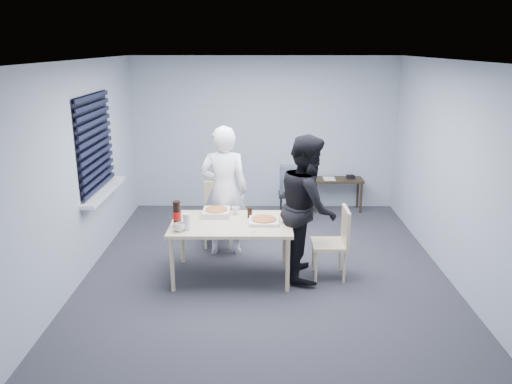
{
  "coord_description": "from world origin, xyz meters",
  "views": [
    {
      "loc": [
        -0.08,
        -5.98,
        2.77
      ],
      "look_at": [
        -0.13,
        0.1,
        0.97
      ],
      "focal_mm": 35.0,
      "sensor_mm": 36.0,
      "label": 1
    }
  ],
  "objects_px": {
    "chair_right": "(337,238)",
    "backpack": "(290,180)",
    "mug_a": "(179,227)",
    "soda_bottle": "(177,214)",
    "person_white": "(224,191)",
    "dining_table": "(231,227)",
    "side_table": "(338,183)",
    "person_black": "(307,207)",
    "chair_far": "(219,209)",
    "stool": "(290,200)",
    "mug_b": "(236,211)"
  },
  "relations": [
    {
      "from": "chair_right",
      "to": "side_table",
      "type": "relative_size",
      "value": 1.05
    },
    {
      "from": "chair_far",
      "to": "mug_a",
      "type": "bearing_deg",
      "value": -103.33
    },
    {
      "from": "chair_far",
      "to": "backpack",
      "type": "relative_size",
      "value": 1.98
    },
    {
      "from": "chair_right",
      "to": "side_table",
      "type": "height_order",
      "value": "chair_right"
    },
    {
      "from": "chair_right",
      "to": "person_white",
      "type": "distance_m",
      "value": 1.64
    },
    {
      "from": "chair_far",
      "to": "chair_right",
      "type": "xyz_separation_m",
      "value": [
        1.53,
        -1.11,
        0.0
      ]
    },
    {
      "from": "dining_table",
      "to": "person_black",
      "type": "bearing_deg",
      "value": 3.9
    },
    {
      "from": "dining_table",
      "to": "person_white",
      "type": "relative_size",
      "value": 0.82
    },
    {
      "from": "dining_table",
      "to": "side_table",
      "type": "bearing_deg",
      "value": 56.97
    },
    {
      "from": "person_white",
      "to": "side_table",
      "type": "distance_m",
      "value": 2.63
    },
    {
      "from": "dining_table",
      "to": "side_table",
      "type": "height_order",
      "value": "dining_table"
    },
    {
      "from": "chair_right",
      "to": "backpack",
      "type": "relative_size",
      "value": 1.98
    },
    {
      "from": "person_white",
      "to": "side_table",
      "type": "relative_size",
      "value": 2.09
    },
    {
      "from": "chair_right",
      "to": "backpack",
      "type": "distance_m",
      "value": 2.02
    },
    {
      "from": "chair_far",
      "to": "stool",
      "type": "bearing_deg",
      "value": 38.55
    },
    {
      "from": "side_table",
      "to": "soda_bottle",
      "type": "relative_size",
      "value": 2.74
    },
    {
      "from": "person_black",
      "to": "backpack",
      "type": "bearing_deg",
      "value": 3.01
    },
    {
      "from": "chair_far",
      "to": "person_black",
      "type": "xyz_separation_m",
      "value": [
        1.17,
        -1.05,
        0.37
      ]
    },
    {
      "from": "stool",
      "to": "backpack",
      "type": "height_order",
      "value": "backpack"
    },
    {
      "from": "soda_bottle",
      "to": "mug_b",
      "type": "bearing_deg",
      "value": 34.01
    },
    {
      "from": "person_white",
      "to": "backpack",
      "type": "relative_size",
      "value": 3.93
    },
    {
      "from": "person_black",
      "to": "chair_far",
      "type": "bearing_deg",
      "value": 48.13
    },
    {
      "from": "chair_far",
      "to": "person_white",
      "type": "height_order",
      "value": "person_white"
    },
    {
      "from": "chair_right",
      "to": "backpack",
      "type": "bearing_deg",
      "value": 103.18
    },
    {
      "from": "mug_a",
      "to": "stool",
      "type": "bearing_deg",
      "value": 58.17
    },
    {
      "from": "dining_table",
      "to": "side_table",
      "type": "xyz_separation_m",
      "value": [
        1.68,
        2.59,
        -0.16
      ]
    },
    {
      "from": "mug_a",
      "to": "soda_bottle",
      "type": "height_order",
      "value": "soda_bottle"
    },
    {
      "from": "soda_bottle",
      "to": "person_white",
      "type": "bearing_deg",
      "value": 60.6
    },
    {
      "from": "person_white",
      "to": "backpack",
      "type": "distance_m",
      "value": 1.56
    },
    {
      "from": "mug_a",
      "to": "soda_bottle",
      "type": "bearing_deg",
      "value": 106.77
    },
    {
      "from": "side_table",
      "to": "backpack",
      "type": "height_order",
      "value": "backpack"
    },
    {
      "from": "stool",
      "to": "chair_right",
      "type": "bearing_deg",
      "value": -76.91
    },
    {
      "from": "dining_table",
      "to": "mug_a",
      "type": "relative_size",
      "value": 11.83
    },
    {
      "from": "chair_far",
      "to": "mug_b",
      "type": "relative_size",
      "value": 8.9
    },
    {
      "from": "person_black",
      "to": "backpack",
      "type": "relative_size",
      "value": 3.93
    },
    {
      "from": "soda_bottle",
      "to": "person_black",
      "type": "bearing_deg",
      "value": 7.5
    },
    {
      "from": "backpack",
      "to": "mug_b",
      "type": "bearing_deg",
      "value": -140.48
    },
    {
      "from": "person_black",
      "to": "soda_bottle",
      "type": "relative_size",
      "value": 5.73
    },
    {
      "from": "chair_right",
      "to": "person_white",
      "type": "relative_size",
      "value": 0.5
    },
    {
      "from": "dining_table",
      "to": "chair_right",
      "type": "bearing_deg",
      "value": -0.23
    },
    {
      "from": "person_white",
      "to": "soda_bottle",
      "type": "relative_size",
      "value": 5.73
    },
    {
      "from": "dining_table",
      "to": "chair_far",
      "type": "height_order",
      "value": "chair_far"
    },
    {
      "from": "soda_bottle",
      "to": "stool",
      "type": "bearing_deg",
      "value": 55.41
    },
    {
      "from": "dining_table",
      "to": "backpack",
      "type": "xyz_separation_m",
      "value": [
        0.82,
        1.95,
        0.06
      ]
    },
    {
      "from": "side_table",
      "to": "chair_right",
      "type": "bearing_deg",
      "value": -98.83
    },
    {
      "from": "stool",
      "to": "soda_bottle",
      "type": "xyz_separation_m",
      "value": [
        -1.45,
        -2.1,
        0.48
      ]
    },
    {
      "from": "backpack",
      "to": "mug_a",
      "type": "relative_size",
      "value": 3.66
    },
    {
      "from": "person_black",
      "to": "mug_b",
      "type": "height_order",
      "value": "person_black"
    },
    {
      "from": "chair_far",
      "to": "backpack",
      "type": "xyz_separation_m",
      "value": [
        1.07,
        0.84,
        0.2
      ]
    },
    {
      "from": "dining_table",
      "to": "stool",
      "type": "bearing_deg",
      "value": 67.26
    }
  ]
}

